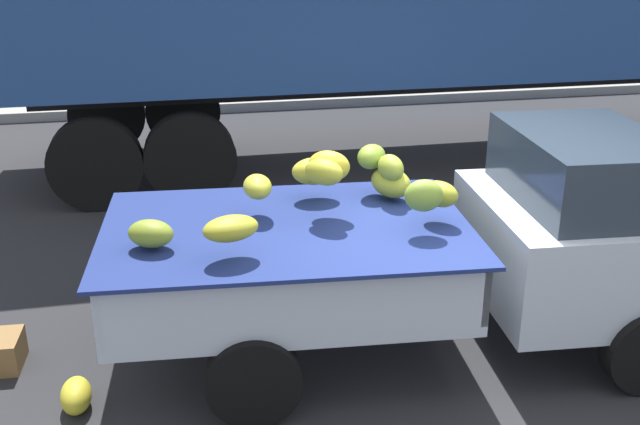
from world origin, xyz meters
TOP-DOWN VIEW (x-y plane):
  - ground at (0.00, 0.00)m, footprint 220.00×220.00m
  - curb_strip at (0.00, 8.51)m, footprint 80.00×0.80m
  - pickup_truck at (0.51, 0.12)m, footprint 4.81×2.05m
  - fallen_banana_bunch_near_tailgate at (-2.89, -0.16)m, footprint 0.22×0.36m

SIDE VIEW (x-z plane):
  - ground at x=0.00m, z-range 0.00..0.00m
  - curb_strip at x=0.00m, z-range 0.00..0.16m
  - fallen_banana_bunch_near_tailgate at x=-2.89m, z-range 0.00..0.21m
  - pickup_truck at x=0.51m, z-range 0.03..1.73m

